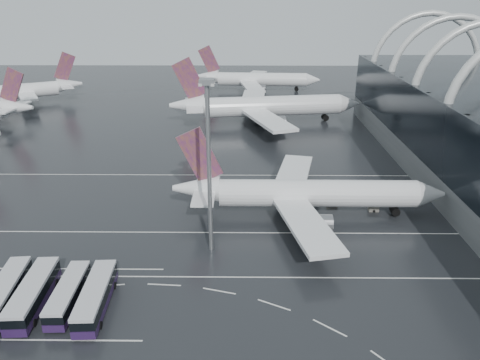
{
  "coord_description": "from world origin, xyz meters",
  "views": [
    {
      "loc": [
        2.63,
        -62.08,
        40.58
      ],
      "look_at": [
        1.76,
        19.9,
        7.0
      ],
      "focal_mm": 35.0,
      "sensor_mm": 36.0,
      "label": 1
    }
  ],
  "objects_px": {
    "gse_cart_belly_c": "(298,225)",
    "bus_row_near_b": "(33,294)",
    "airliner_main": "(304,194)",
    "gse_cart_belly_d": "(373,208)",
    "gse_cart_belly_a": "(332,201)",
    "jet_remote_far": "(27,91)",
    "airliner_gate_b": "(263,107)",
    "bus_row_near_a": "(6,291)",
    "floodlight_mast": "(209,148)",
    "bus_row_near_c": "(68,294)",
    "gse_cart_belly_e": "(317,189)",
    "airliner_gate_c": "(255,80)",
    "gse_cart_belly_b": "(359,186)",
    "bus_row_near_d": "(96,296)"
  },
  "relations": [
    {
      "from": "gse_cart_belly_c",
      "to": "bus_row_near_b",
      "type": "bearing_deg",
      "value": -149.08
    },
    {
      "from": "airliner_main",
      "to": "bus_row_near_b",
      "type": "distance_m",
      "value": 49.34
    },
    {
      "from": "bus_row_near_b",
      "to": "gse_cart_belly_d",
      "type": "distance_m",
      "value": 62.19
    },
    {
      "from": "gse_cart_belly_a",
      "to": "jet_remote_far",
      "type": "bearing_deg",
      "value": 138.2
    },
    {
      "from": "airliner_gate_b",
      "to": "bus_row_near_a",
      "type": "height_order",
      "value": "airliner_gate_b"
    },
    {
      "from": "airliner_gate_b",
      "to": "floodlight_mast",
      "type": "distance_m",
      "value": 81.7
    },
    {
      "from": "airliner_gate_b",
      "to": "bus_row_near_c",
      "type": "xyz_separation_m",
      "value": [
        -30.03,
        -94.96,
        -3.69
      ]
    },
    {
      "from": "bus_row_near_a",
      "to": "gse_cart_belly_d",
      "type": "distance_m",
      "value": 65.48
    },
    {
      "from": "gse_cart_belly_e",
      "to": "bus_row_near_c",
      "type": "bearing_deg",
      "value": -135.35
    },
    {
      "from": "bus_row_near_b",
      "to": "floodlight_mast",
      "type": "height_order",
      "value": "floodlight_mast"
    },
    {
      "from": "airliner_gate_c",
      "to": "bus_row_near_a",
      "type": "bearing_deg",
      "value": -101.13
    },
    {
      "from": "airliner_gate_c",
      "to": "gse_cart_belly_c",
      "type": "xyz_separation_m",
      "value": [
        5.39,
        -124.37,
        -4.16
      ]
    },
    {
      "from": "gse_cart_belly_b",
      "to": "gse_cart_belly_d",
      "type": "distance_m",
      "value": 11.28
    },
    {
      "from": "jet_remote_far",
      "to": "gse_cart_belly_a",
      "type": "distance_m",
      "value": 135.02
    },
    {
      "from": "bus_row_near_d",
      "to": "gse_cart_belly_b",
      "type": "height_order",
      "value": "bus_row_near_d"
    },
    {
      "from": "airliner_gate_c",
      "to": "bus_row_near_a",
      "type": "xyz_separation_m",
      "value": [
        -37.36,
        -146.99,
        -2.89
      ]
    },
    {
      "from": "bus_row_near_c",
      "to": "airliner_gate_c",
      "type": "bearing_deg",
      "value": -12.8
    },
    {
      "from": "gse_cart_belly_e",
      "to": "gse_cart_belly_b",
      "type": "bearing_deg",
      "value": 10.97
    },
    {
      "from": "jet_remote_far",
      "to": "gse_cart_belly_d",
      "type": "bearing_deg",
      "value": 110.79
    },
    {
      "from": "gse_cart_belly_c",
      "to": "bus_row_near_d",
      "type": "bearing_deg",
      "value": -141.74
    },
    {
      "from": "airliner_main",
      "to": "airliner_gate_b",
      "type": "distance_m",
      "value": 67.02
    },
    {
      "from": "gse_cart_belly_c",
      "to": "gse_cart_belly_d",
      "type": "bearing_deg",
      "value": 24.23
    },
    {
      "from": "bus_row_near_c",
      "to": "jet_remote_far",
      "type": "bearing_deg",
      "value": 23.63
    },
    {
      "from": "airliner_gate_c",
      "to": "airliner_main",
      "type": "bearing_deg",
      "value": -83.56
    },
    {
      "from": "gse_cart_belly_d",
      "to": "airliner_gate_c",
      "type": "bearing_deg",
      "value": 100.15
    },
    {
      "from": "bus_row_near_a",
      "to": "gse_cart_belly_a",
      "type": "distance_m",
      "value": 60.52
    },
    {
      "from": "gse_cart_belly_a",
      "to": "bus_row_near_a",
      "type": "bearing_deg",
      "value": -147.18
    },
    {
      "from": "airliner_main",
      "to": "gse_cart_belly_c",
      "type": "relative_size",
      "value": 25.53
    },
    {
      "from": "airliner_gate_c",
      "to": "gse_cart_belly_c",
      "type": "relative_size",
      "value": 26.14
    },
    {
      "from": "gse_cart_belly_b",
      "to": "floodlight_mast",
      "type": "bearing_deg",
      "value": -139.56
    },
    {
      "from": "bus_row_near_c",
      "to": "bus_row_near_d",
      "type": "xyz_separation_m",
      "value": [
        4.04,
        -0.74,
        0.15
      ]
    },
    {
      "from": "airliner_gate_c",
      "to": "gse_cart_belly_c",
      "type": "height_order",
      "value": "airliner_gate_c"
    },
    {
      "from": "bus_row_near_c",
      "to": "gse_cart_belly_b",
      "type": "distance_m",
      "value": 64.3
    },
    {
      "from": "bus_row_near_d",
      "to": "airliner_gate_c",
      "type": "bearing_deg",
      "value": -12.27
    },
    {
      "from": "bus_row_near_a",
      "to": "bus_row_near_d",
      "type": "distance_m",
      "value": 12.82
    },
    {
      "from": "airliner_gate_b",
      "to": "gse_cart_belly_a",
      "type": "bearing_deg",
      "value": -86.92
    },
    {
      "from": "gse_cart_belly_a",
      "to": "gse_cart_belly_b",
      "type": "bearing_deg",
      "value": 48.24
    },
    {
      "from": "airliner_main",
      "to": "airliner_gate_c",
      "type": "relative_size",
      "value": 0.98
    },
    {
      "from": "bus_row_near_b",
      "to": "gse_cart_belly_a",
      "type": "height_order",
      "value": "bus_row_near_b"
    },
    {
      "from": "bus_row_near_a",
      "to": "airliner_gate_b",
      "type": "bearing_deg",
      "value": -28.1
    },
    {
      "from": "jet_remote_far",
      "to": "gse_cart_belly_c",
      "type": "xyz_separation_m",
      "value": [
        92.51,
        -100.14,
        -4.2
      ]
    },
    {
      "from": "airliner_main",
      "to": "bus_row_near_d",
      "type": "distance_m",
      "value": 42.82
    },
    {
      "from": "bus_row_near_a",
      "to": "gse_cart_belly_c",
      "type": "bearing_deg",
      "value": -67.96
    },
    {
      "from": "bus_row_near_c",
      "to": "floodlight_mast",
      "type": "distance_m",
      "value": 28.93
    },
    {
      "from": "bus_row_near_b",
      "to": "gse_cart_belly_e",
      "type": "xyz_separation_m",
      "value": [
        44.54,
        39.65,
        -1.37
      ]
    },
    {
      "from": "airliner_gate_c",
      "to": "bus_row_near_c",
      "type": "distance_m",
      "value": 150.05
    },
    {
      "from": "airliner_gate_c",
      "to": "bus_row_near_d",
      "type": "xyz_separation_m",
      "value": [
        -24.58,
        -148.01,
        -2.86
      ]
    },
    {
      "from": "floodlight_mast",
      "to": "gse_cart_belly_b",
      "type": "distance_m",
      "value": 43.86
    },
    {
      "from": "bus_row_near_b",
      "to": "airliner_gate_c",
      "type": "bearing_deg",
      "value": -16.05
    },
    {
      "from": "airliner_gate_c",
      "to": "floodlight_mast",
      "type": "height_order",
      "value": "floodlight_mast"
    }
  ]
}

